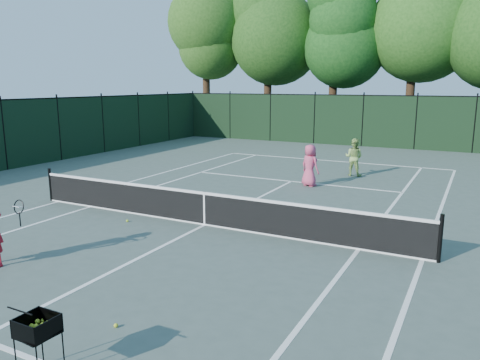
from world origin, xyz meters
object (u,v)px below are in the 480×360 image
at_px(ball_hopper, 37,327).
at_px(loose_ball_near_cart, 116,325).
at_px(player_green, 354,157).
at_px(loose_ball_midcourt, 127,221).
at_px(player_pink, 310,165).

bearing_deg(ball_hopper, loose_ball_near_cart, 95.15).
distance_m(ball_hopper, loose_ball_near_cart, 1.55).
xyz_separation_m(player_green, loose_ball_near_cart, (-0.23, -13.88, -0.73)).
bearing_deg(ball_hopper, loose_ball_midcourt, 126.60).
height_order(player_green, loose_ball_midcourt, player_green).
relative_size(player_green, loose_ball_midcourt, 22.52).
xyz_separation_m(player_green, ball_hopper, (-0.23, -15.28, -0.06)).
xyz_separation_m(loose_ball_near_cart, loose_ball_midcourt, (-3.62, 4.48, 0.00)).
xyz_separation_m(player_pink, ball_hopper, (0.72, -12.55, -0.06)).
height_order(player_green, loose_ball_near_cart, player_green).
relative_size(player_green, ball_hopper, 1.82).
bearing_deg(loose_ball_near_cart, loose_ball_midcourt, 128.93).
height_order(ball_hopper, loose_ball_near_cart, ball_hopper).
relative_size(player_pink, loose_ball_midcourt, 22.62).
bearing_deg(loose_ball_midcourt, loose_ball_near_cart, -51.07).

